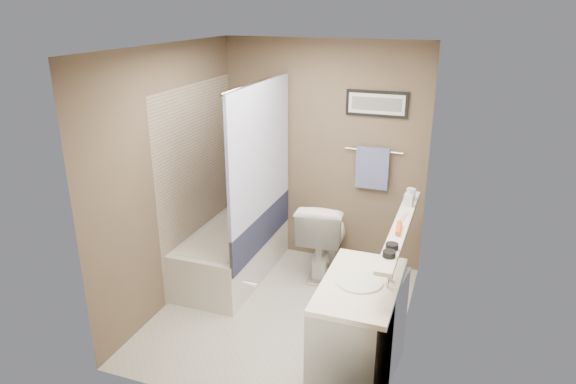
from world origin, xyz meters
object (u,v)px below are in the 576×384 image
(candle_bowl_near, at_px, (389,254))
(vanity, at_px, (359,334))
(soap_bottle, at_px, (409,197))
(toilet, at_px, (324,236))
(hair_brush_front, at_px, (399,228))
(glass_jar, at_px, (411,194))
(candle_bowl_far, at_px, (392,246))
(bathtub, at_px, (233,252))

(candle_bowl_near, bearing_deg, vanity, 159.34)
(candle_bowl_near, bearing_deg, soap_bottle, 90.00)
(vanity, bearing_deg, toilet, 121.24)
(toilet, bearing_deg, hair_brush_front, 122.55)
(toilet, relative_size, glass_jar, 8.33)
(candle_bowl_far, height_order, hair_brush_front, hair_brush_front)
(candle_bowl_far, bearing_deg, soap_bottle, 90.00)
(vanity, bearing_deg, glass_jar, 86.40)
(soap_bottle, bearing_deg, hair_brush_front, -90.00)
(candle_bowl_far, xyz_separation_m, soap_bottle, (0.00, 0.87, 0.06))
(bathtub, bearing_deg, candle_bowl_far, -31.73)
(bathtub, bearing_deg, glass_jar, -3.02)
(candle_bowl_near, relative_size, soap_bottle, 0.56)
(bathtub, height_order, glass_jar, glass_jar)
(toilet, height_order, glass_jar, glass_jar)
(toilet, bearing_deg, bathtub, 17.40)
(vanity, height_order, soap_bottle, soap_bottle)
(candle_bowl_far, xyz_separation_m, hair_brush_front, (0.00, 0.32, 0.00))
(bathtub, distance_m, soap_bottle, 2.03)
(glass_jar, bearing_deg, candle_bowl_far, -90.00)
(bathtub, height_order, toilet, toilet)
(vanity, xyz_separation_m, hair_brush_front, (0.19, 0.37, 0.74))
(hair_brush_front, bearing_deg, glass_jar, 90.00)
(bathtub, xyz_separation_m, toilet, (0.88, 0.37, 0.17))
(vanity, bearing_deg, soap_bottle, 84.89)
(bathtub, height_order, soap_bottle, soap_bottle)
(hair_brush_front, xyz_separation_m, glass_jar, (0.00, 0.69, 0.03))
(toilet, xyz_separation_m, glass_jar, (0.90, -0.47, 0.75))
(glass_jar, bearing_deg, vanity, -99.85)
(candle_bowl_far, height_order, glass_jar, glass_jar)
(candle_bowl_near, distance_m, hair_brush_front, 0.44)
(candle_bowl_near, relative_size, candle_bowl_far, 1.00)
(toilet, distance_m, candle_bowl_far, 1.88)
(candle_bowl_near, distance_m, glass_jar, 1.14)
(candle_bowl_far, height_order, soap_bottle, soap_bottle)
(toilet, relative_size, candle_bowl_near, 9.25)
(vanity, bearing_deg, candle_bowl_far, 22.32)
(candle_bowl_far, bearing_deg, bathtub, 148.07)
(toilet, xyz_separation_m, hair_brush_front, (0.90, -1.16, 0.72))
(candle_bowl_near, height_order, glass_jar, glass_jar)
(glass_jar, distance_m, soap_bottle, 0.15)
(candle_bowl_far, xyz_separation_m, glass_jar, (0.00, 1.01, 0.03))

